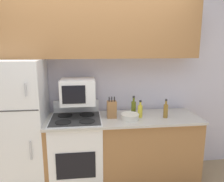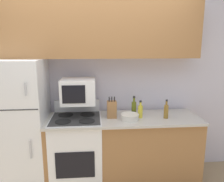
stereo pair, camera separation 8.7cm
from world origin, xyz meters
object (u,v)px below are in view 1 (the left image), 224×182
object	(u,v)px
bottle_vinegar	(166,110)
stove	(77,151)
knife_block	(112,109)
bottle_cooking_spray	(140,111)
bottle_olive_oil	(134,108)
refrigerator	(18,127)
microwave	(78,91)
bowl	(130,116)

from	to	relation	value
bottle_vinegar	stove	bearing A→B (deg)	176.18
bottle_vinegar	knife_block	bearing A→B (deg)	173.27
bottle_cooking_spray	stove	bearing A→B (deg)	178.22
bottle_cooking_spray	bottle_olive_oil	distance (m)	0.11
stove	bottle_olive_oil	bearing A→B (deg)	4.74
refrigerator	bottle_cooking_spray	world-z (taller)	refrigerator
knife_block	bottle_cooking_spray	bearing A→B (deg)	-4.73
knife_block	bottle_cooking_spray	world-z (taller)	knife_block
stove	knife_block	world-z (taller)	knife_block
knife_block	bottle_vinegar	distance (m)	0.68
stove	microwave	size ratio (longest dim) A/B	2.51
bowl	bottle_vinegar	size ratio (longest dim) A/B	0.96
stove	bottle_cooking_spray	xyz separation A→B (m)	(0.81, -0.03, 0.52)
stove	knife_block	size ratio (longest dim) A/B	3.92
bottle_olive_oil	stove	bearing A→B (deg)	-175.26
microwave	bottle_olive_oil	size ratio (longest dim) A/B	1.64
bowl	bottle_olive_oil	distance (m)	0.19
bottle_cooking_spray	bowl	bearing A→B (deg)	-154.90
stove	microwave	xyz separation A→B (m)	(0.03, 0.10, 0.76)
bowl	bottle_olive_oil	xyz separation A→B (m)	(0.08, 0.16, 0.06)
refrigerator	microwave	xyz separation A→B (m)	(0.74, 0.07, 0.41)
refrigerator	bottle_vinegar	size ratio (longest dim) A/B	6.83
microwave	bottle_cooking_spray	bearing A→B (deg)	-9.18
refrigerator	microwave	bearing A→B (deg)	5.46
stove	bowl	xyz separation A→B (m)	(0.67, -0.09, 0.47)
knife_block	bottle_vinegar	xyz separation A→B (m)	(0.68, -0.08, -0.01)
stove	microwave	bearing A→B (deg)	70.87
knife_block	bowl	xyz separation A→B (m)	(0.21, -0.10, -0.07)
bottle_vinegar	bottle_olive_oil	xyz separation A→B (m)	(-0.38, 0.14, 0.01)
bottle_cooking_spray	bottle_olive_oil	world-z (taller)	bottle_olive_oil
refrigerator	bottle_vinegar	distance (m)	1.85
microwave	bottle_cooking_spray	xyz separation A→B (m)	(0.78, -0.13, -0.24)
bottle_cooking_spray	bottle_vinegar	size ratio (longest dim) A/B	0.92
bottle_cooking_spray	refrigerator	bearing A→B (deg)	177.93
stove	bottle_vinegar	world-z (taller)	bottle_vinegar
knife_block	bottle_vinegar	bearing A→B (deg)	-6.73
bottle_vinegar	bottle_cooking_spray	bearing A→B (deg)	171.03
stove	bottle_olive_oil	world-z (taller)	bottle_olive_oil
stove	bottle_vinegar	size ratio (longest dim) A/B	4.46
microwave	knife_block	distance (m)	0.48
knife_block	bottle_olive_oil	world-z (taller)	knife_block
bowl	bottle_olive_oil	size ratio (longest dim) A/B	0.88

